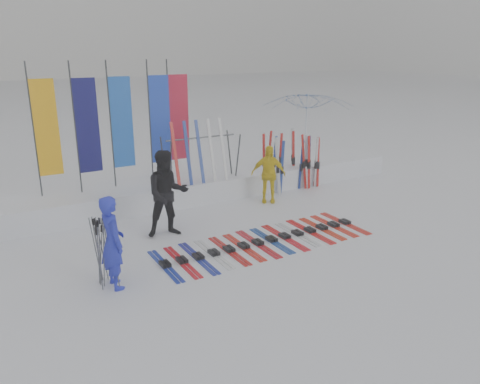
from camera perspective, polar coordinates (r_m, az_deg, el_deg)
ground at (r=9.44m, az=3.85°, el=-8.50°), size 120.00×120.00×0.00m
snow_bank at (r=13.14m, az=-7.32°, el=0.32°), size 14.00×1.60×0.60m
person_blue at (r=8.47m, az=-15.28°, el=-5.94°), size 0.44×0.64×1.70m
person_black at (r=10.49m, az=-8.85°, el=-0.23°), size 1.07×0.90×1.96m
person_yellow at (r=12.75m, az=3.46°, el=2.20°), size 0.99×0.82×1.58m
tent_canopy at (r=16.28m, az=8.19°, el=7.42°), size 3.46×3.50×2.72m
ski_row at (r=10.30m, az=3.01°, el=-5.99°), size 4.80×1.69×0.07m
pole_cluster at (r=8.75m, az=-16.37°, el=-6.99°), size 0.38×0.78×1.25m
feather_flags at (r=12.43m, az=-14.39°, el=8.16°), size 3.99×0.23×3.20m
ski_rack at (r=12.70m, az=-4.74°, el=4.87°), size 2.04×0.80×1.23m
upright_skis at (r=14.25m, az=6.62°, el=3.74°), size 1.62×1.11×1.68m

